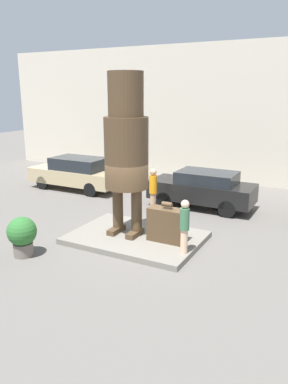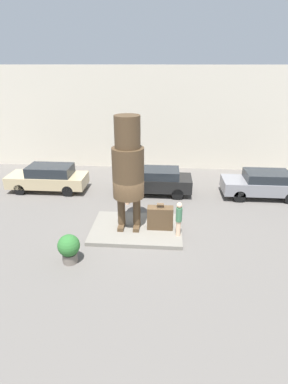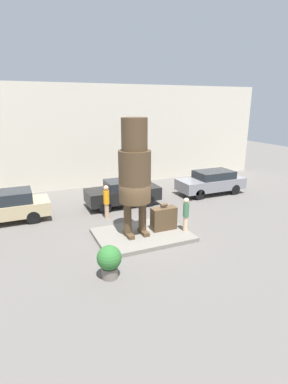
% 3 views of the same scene
% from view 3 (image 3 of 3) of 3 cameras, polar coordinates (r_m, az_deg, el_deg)
% --- Properties ---
extents(ground_plane, '(60.00, 60.00, 0.00)m').
position_cam_3_polar(ground_plane, '(13.71, -0.30, -8.49)').
color(ground_plane, '#605B56').
extents(pedestal, '(4.14, 2.95, 0.18)m').
position_cam_3_polar(pedestal, '(13.67, -0.30, -8.15)').
color(pedestal, slate).
rests_on(pedestal, ground_plane).
extents(building_backdrop, '(28.00, 0.60, 7.09)m').
position_cam_3_polar(building_backdrop, '(21.60, -10.51, 10.29)').
color(building_backdrop, beige).
rests_on(building_backdrop, ground_plane).
extents(statue_figure, '(1.38, 1.38, 5.08)m').
position_cam_3_polar(statue_figure, '(12.59, -1.79, 4.39)').
color(statue_figure, '#4C3823').
rests_on(statue_figure, pedestal).
extents(giant_suitcase, '(1.17, 0.50, 1.26)m').
position_cam_3_polar(giant_suitcase, '(13.87, 3.77, -5.02)').
color(giant_suitcase, '#4C3823').
rests_on(giant_suitcase, pedestal).
extents(tourist, '(0.27, 0.27, 1.59)m').
position_cam_3_polar(tourist, '(13.65, 7.98, -4.00)').
color(tourist, beige).
rests_on(tourist, pedestal).
extents(parked_car_tan, '(4.67, 1.75, 1.59)m').
position_cam_3_polar(parked_car_tan, '(16.57, -25.44, -2.55)').
color(parked_car_tan, tan).
rests_on(parked_car_tan, ground_plane).
extents(parked_car_black, '(4.26, 1.71, 1.54)m').
position_cam_3_polar(parked_car_black, '(17.49, -3.89, -0.02)').
color(parked_car_black, black).
rests_on(parked_car_black, ground_plane).
extents(parked_car_grey, '(4.47, 1.82, 1.54)m').
position_cam_3_polar(parked_car_grey, '(20.29, 12.71, 1.95)').
color(parked_car_grey, gray).
rests_on(parked_car_grey, ground_plane).
extents(planter_pot, '(0.86, 0.86, 1.19)m').
position_cam_3_polar(planter_pot, '(10.53, -6.62, -12.79)').
color(planter_pot, '#70665B').
rests_on(planter_pot, ground_plane).
extents(worker_hivis, '(0.30, 0.30, 1.78)m').
position_cam_3_polar(worker_hivis, '(15.59, -7.17, -1.61)').
color(worker_hivis, tan).
rests_on(worker_hivis, ground_plane).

